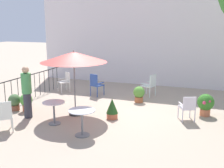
# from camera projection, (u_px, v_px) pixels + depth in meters

# --- Properties ---
(ground_plane) EXTENTS (60.00, 60.00, 0.00)m
(ground_plane) POSITION_uv_depth(u_px,v_px,m) (106.00, 112.00, 9.65)
(ground_plane) COLOR tan
(villa_facade) EXTENTS (11.06, 0.30, 5.15)m
(villa_facade) POSITION_uv_depth(u_px,v_px,m) (142.00, 33.00, 13.67)
(villa_facade) COLOR silver
(villa_facade) RESTS_ON ground
(terrace_railing) EXTENTS (0.03, 5.73, 1.01)m
(terrace_railing) POSITION_uv_depth(u_px,v_px,m) (21.00, 86.00, 10.70)
(terrace_railing) COLOR black
(terrace_railing) RESTS_ON ground
(patio_umbrella_0) EXTENTS (2.20, 2.20, 2.22)m
(patio_umbrella_0) POSITION_uv_depth(u_px,v_px,m) (74.00, 58.00, 8.98)
(patio_umbrella_0) COLOR #2D2D2D
(patio_umbrella_0) RESTS_ON ground
(cafe_table_0) EXTENTS (0.74, 0.74, 0.75)m
(cafe_table_0) POSITION_uv_depth(u_px,v_px,m) (82.00, 118.00, 7.54)
(cafe_table_0) COLOR silver
(cafe_table_0) RESTS_ON ground
(cafe_table_1) EXTENTS (0.68, 0.68, 0.71)m
(cafe_table_1) POSITION_uv_depth(u_px,v_px,m) (54.00, 109.00, 8.43)
(cafe_table_1) COLOR silver
(cafe_table_1) RESTS_ON ground
(patio_chair_0) EXTENTS (0.56, 0.58, 0.97)m
(patio_chair_0) POSITION_uv_depth(u_px,v_px,m) (96.00, 84.00, 11.71)
(patio_chair_0) COLOR #294694
(patio_chair_0) RESTS_ON ground
(patio_chair_1) EXTENTS (0.63, 0.63, 0.95)m
(patio_chair_1) POSITION_uv_depth(u_px,v_px,m) (150.00, 84.00, 11.66)
(patio_chair_1) COLOR white
(patio_chair_1) RESTS_ON ground
(patio_chair_2) EXTENTS (0.63, 0.63, 0.89)m
(patio_chair_2) POSITION_uv_depth(u_px,v_px,m) (65.00, 80.00, 12.51)
(patio_chair_2) COLOR white
(patio_chair_2) RESTS_ON ground
(patio_chair_3) EXTENTS (0.66, 0.66, 0.93)m
(patio_chair_3) POSITION_uv_depth(u_px,v_px,m) (4.00, 115.00, 7.81)
(patio_chair_3) COLOR white
(patio_chair_3) RESTS_ON ground
(patio_chair_4) EXTENTS (0.59, 0.63, 0.83)m
(patio_chair_4) POSITION_uv_depth(u_px,v_px,m) (188.00, 106.00, 8.70)
(patio_chair_4) COLOR silver
(patio_chair_4) RESTS_ON ground
(potted_plant_0) EXTENTS (0.56, 0.57, 0.75)m
(potted_plant_0) POSITION_uv_depth(u_px,v_px,m) (206.00, 104.00, 9.21)
(potted_plant_0) COLOR #C36C47
(potted_plant_0) RESTS_ON ground
(potted_plant_1) EXTENTS (0.43, 0.43, 0.59)m
(potted_plant_1) POSITION_uv_depth(u_px,v_px,m) (15.00, 102.00, 9.83)
(potted_plant_1) COLOR #92553D
(potted_plant_1) RESTS_ON ground
(potted_plant_2) EXTENTS (0.44, 0.44, 0.64)m
(potted_plant_2) POSITION_uv_depth(u_px,v_px,m) (26.00, 101.00, 9.71)
(potted_plant_2) COLOR #CB6749
(potted_plant_2) RESTS_ON ground
(potted_plant_3) EXTENTS (0.45, 0.45, 0.64)m
(potted_plant_3) POSITION_uv_depth(u_px,v_px,m) (139.00, 94.00, 10.81)
(potted_plant_3) COLOR #AF613B
(potted_plant_3) RESTS_ON ground
(potted_plant_4) EXTENTS (0.39, 0.39, 0.69)m
(potted_plant_4) POSITION_uv_depth(u_px,v_px,m) (112.00, 108.00, 8.94)
(potted_plant_4) COLOR #C46342
(potted_plant_4) RESTS_ON ground
(standing_person) EXTENTS (0.43, 0.43, 1.72)m
(standing_person) POSITION_uv_depth(u_px,v_px,m) (27.00, 91.00, 8.93)
(standing_person) COLOR #33333D
(standing_person) RESTS_ON ground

